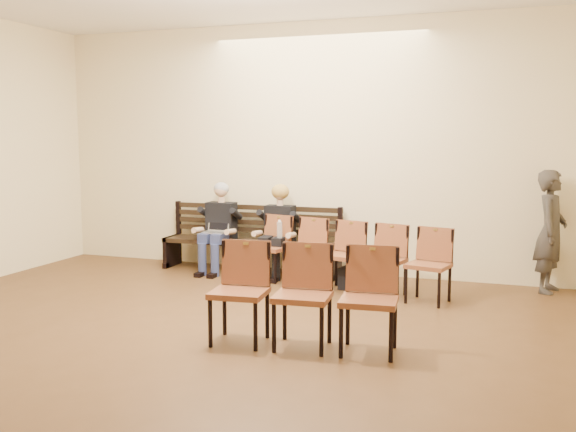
# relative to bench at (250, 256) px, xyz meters

# --- Properties ---
(ground) EXTENTS (10.00, 10.00, 0.00)m
(ground) POSITION_rel_bench_xyz_m (0.88, -4.65, -0.23)
(ground) COLOR #55371D
(ground) RESTS_ON ground
(room_walls) EXTENTS (8.02, 10.01, 3.51)m
(room_walls) POSITION_rel_bench_xyz_m (0.88, -3.86, 2.31)
(room_walls) COLOR beige
(room_walls) RESTS_ON ground
(bench) EXTENTS (2.60, 0.90, 0.45)m
(bench) POSITION_rel_bench_xyz_m (0.00, 0.00, 0.00)
(bench) COLOR black
(bench) RESTS_ON ground
(seated_man) EXTENTS (0.50, 0.70, 1.21)m
(seated_man) POSITION_rel_bench_xyz_m (-0.44, -0.12, 0.38)
(seated_man) COLOR black
(seated_man) RESTS_ON ground
(seated_woman) EXTENTS (0.49, 0.68, 1.14)m
(seated_woman) POSITION_rel_bench_xyz_m (0.46, -0.12, 0.35)
(seated_woman) COLOR black
(seated_woman) RESTS_ON ground
(laptop) EXTENTS (0.35, 0.29, 0.23)m
(laptop) POSITION_rel_bench_xyz_m (-0.43, -0.27, 0.34)
(laptop) COLOR silver
(laptop) RESTS_ON bench
(water_bottle) EXTENTS (0.09, 0.09, 0.25)m
(water_bottle) POSITION_rel_bench_xyz_m (0.58, -0.37, 0.35)
(water_bottle) COLOR silver
(water_bottle) RESTS_ON bench
(bag) EXTENTS (0.42, 0.33, 0.28)m
(bag) POSITION_rel_bench_xyz_m (1.67, -0.57, -0.09)
(bag) COLOR black
(bag) RESTS_ON ground
(passerby) EXTENTS (0.55, 0.71, 1.74)m
(passerby) POSITION_rel_bench_xyz_m (3.96, 0.10, 0.65)
(passerby) COLOR #36312C
(passerby) RESTS_ON ground
(chair_row_front) EXTENTS (2.71, 1.09, 0.87)m
(chair_row_front) POSITION_rel_bench_xyz_m (1.53, -0.65, 0.21)
(chair_row_front) COLOR brown
(chair_row_front) RESTS_ON ground
(chair_row_back) EXTENTS (1.74, 0.67, 0.95)m
(chair_row_back) POSITION_rel_bench_xyz_m (1.73, -2.92, 0.25)
(chair_row_back) COLOR brown
(chair_row_back) RESTS_ON ground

